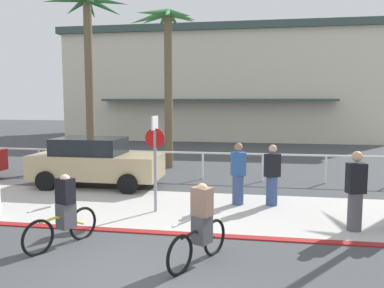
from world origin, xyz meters
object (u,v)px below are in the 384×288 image
object	(u,v)px
stop_sign_bike_lane	(155,150)
car_tan_1	(95,162)
cyclist_yellow_0	(64,212)
cyclist_black_1	(201,225)
palm_tree_1	(89,40)
pedestrian_1	(355,194)
pedestrian_0	(238,176)
pedestrian_3	(272,178)
palm_tree_2	(167,46)

from	to	relation	value
stop_sign_bike_lane	car_tan_1	world-z (taller)	stop_sign_bike_lane
cyclist_yellow_0	cyclist_black_1	size ratio (longest dim) A/B	1.01
palm_tree_1	stop_sign_bike_lane	bearing A→B (deg)	-54.50
cyclist_yellow_0	cyclist_black_1	distance (m)	2.91
stop_sign_bike_lane	cyclist_yellow_0	xyz separation A→B (m)	(-1.21, -2.69, -0.98)
cyclist_black_1	pedestrian_1	size ratio (longest dim) A/B	0.90
stop_sign_bike_lane	pedestrian_0	distance (m)	2.54
palm_tree_1	cyclist_black_1	distance (m)	12.53
car_tan_1	pedestrian_3	bearing A→B (deg)	-14.78
cyclist_black_1	pedestrian_3	distance (m)	4.48
car_tan_1	cyclist_yellow_0	size ratio (longest dim) A/B	2.62
car_tan_1	pedestrian_1	xyz separation A→B (m)	(7.72, -3.50, -0.01)
palm_tree_1	palm_tree_2	world-z (taller)	palm_tree_1
palm_tree_2	cyclist_yellow_0	size ratio (longest dim) A/B	4.08
palm_tree_2	pedestrian_3	size ratio (longest dim) A/B	3.94
palm_tree_1	pedestrian_0	size ratio (longest dim) A/B	4.19
palm_tree_2	palm_tree_1	bearing A→B (deg)	-173.65
pedestrian_0	cyclist_black_1	bearing A→B (deg)	-96.18
car_tan_1	pedestrian_1	bearing A→B (deg)	-24.38
stop_sign_bike_lane	pedestrian_3	bearing A→B (deg)	20.77
pedestrian_0	cyclist_yellow_0	bearing A→B (deg)	-131.33
cyclist_yellow_0	cyclist_black_1	xyz separation A→B (m)	(2.88, -0.40, 0.00)
palm_tree_1	cyclist_yellow_0	distance (m)	11.01
pedestrian_1	palm_tree_2	bearing A→B (deg)	128.59
palm_tree_1	cyclist_black_1	bearing A→B (deg)	-56.65
cyclist_black_1	pedestrian_3	size ratio (longest dim) A/B	0.96
stop_sign_bike_lane	car_tan_1	xyz separation A→B (m)	(-2.85, 2.73, -0.81)
cyclist_black_1	pedestrian_1	distance (m)	3.95
pedestrian_1	car_tan_1	bearing A→B (deg)	155.62
palm_tree_1	pedestrian_3	xyz separation A→B (m)	(7.75, -5.39, -4.76)
pedestrian_3	pedestrian_1	bearing A→B (deg)	-47.19
cyclist_black_1	stop_sign_bike_lane	bearing A→B (deg)	118.41
palm_tree_2	car_tan_1	world-z (taller)	palm_tree_2
car_tan_1	cyclist_black_1	xyz separation A→B (m)	(4.53, -5.82, -0.18)
cyclist_black_1	palm_tree_2	bearing A→B (deg)	106.42
palm_tree_1	pedestrian_0	world-z (taller)	palm_tree_1
stop_sign_bike_lane	palm_tree_1	size ratio (longest dim) A/B	0.34
car_tan_1	pedestrian_3	xyz separation A→B (m)	(5.93, -1.56, -0.06)
palm_tree_2	stop_sign_bike_lane	bearing A→B (deg)	-79.53
car_tan_1	pedestrian_0	bearing A→B (deg)	-18.17
car_tan_1	pedestrian_1	distance (m)	8.47
stop_sign_bike_lane	car_tan_1	bearing A→B (deg)	136.29
palm_tree_2	car_tan_1	xyz separation A→B (m)	(-1.57, -4.20, -4.42)
palm_tree_2	cyclist_black_1	world-z (taller)	palm_tree_2
pedestrian_1	stop_sign_bike_lane	bearing A→B (deg)	171.01
car_tan_1	cyclist_black_1	distance (m)	7.38
pedestrian_1	pedestrian_3	world-z (taller)	pedestrian_1
palm_tree_1	pedestrian_3	size ratio (longest dim) A/B	4.28
cyclist_yellow_0	pedestrian_1	bearing A→B (deg)	17.59
cyclist_yellow_0	car_tan_1	bearing A→B (deg)	106.90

